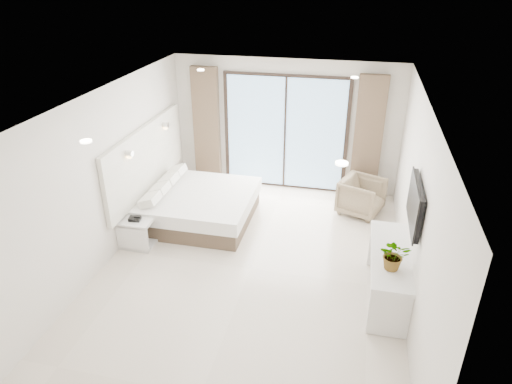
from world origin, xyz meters
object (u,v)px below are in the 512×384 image
console_desk (389,265)px  armchair (362,195)px  nightstand (138,232)px  bed (198,206)px

console_desk → armchair: (-0.40, 2.49, -0.19)m
nightstand → console_desk: 4.10m
nightstand → console_desk: (4.06, -0.49, 0.32)m
bed → console_desk: (3.36, -1.54, 0.28)m
console_desk → armchair: 2.53m
bed → armchair: (2.96, 0.95, 0.09)m
bed → console_desk: size_ratio=1.15×
console_desk → armchair: console_desk is taller
nightstand → armchair: size_ratio=0.72×
bed → nightstand: 1.27m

